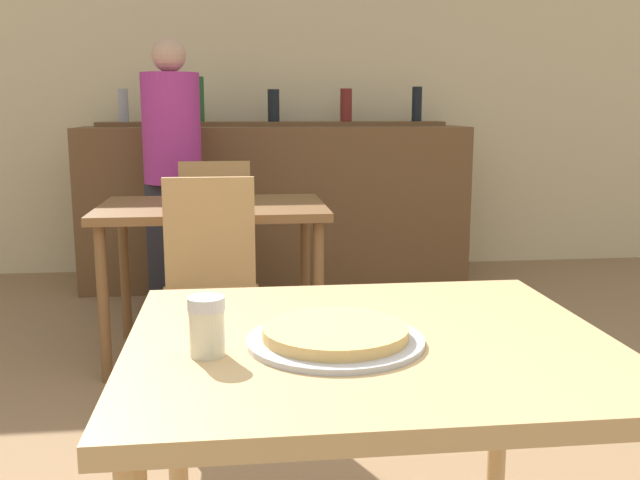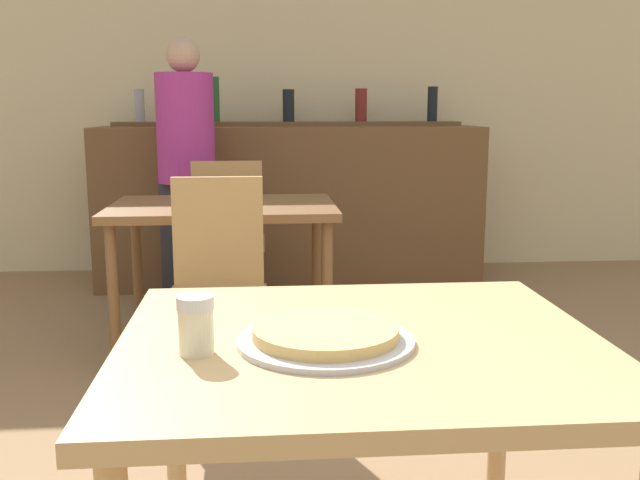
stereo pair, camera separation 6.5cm
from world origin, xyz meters
name	(u,v)px [view 1 (the left image)]	position (x,y,z in m)	size (l,w,h in m)	color
wall_back	(271,81)	(0.00, 4.01, 1.40)	(8.00, 0.05, 2.80)	beige
dining_table_near	(369,375)	(0.00, 0.00, 0.66)	(0.99, 0.87, 0.75)	tan
dining_table_far	(213,223)	(-0.38, 2.04, 0.66)	(1.07, 0.74, 0.75)	brown
bar_counter	(276,206)	(0.00, 3.50, 0.54)	(2.60, 0.56, 1.08)	brown
bar_back_shelf	(276,118)	(0.01, 3.64, 1.13)	(2.39, 0.24, 0.33)	brown
chair_far_side_front	(210,276)	(-0.38, 1.51, 0.53)	(0.40, 0.40, 0.93)	tan
chair_far_side_back	(217,231)	(-0.38, 2.58, 0.53)	(0.40, 0.40, 0.93)	tan
pizza_tray	(335,336)	(-0.08, -0.04, 0.76)	(0.35, 0.35, 0.04)	#B7B7BC
cheese_shaker	(207,326)	(-0.33, -0.08, 0.81)	(0.07, 0.07, 0.11)	beige
person_standing	(173,166)	(-0.64, 2.92, 0.87)	(0.34, 0.34, 1.61)	#2D2D38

